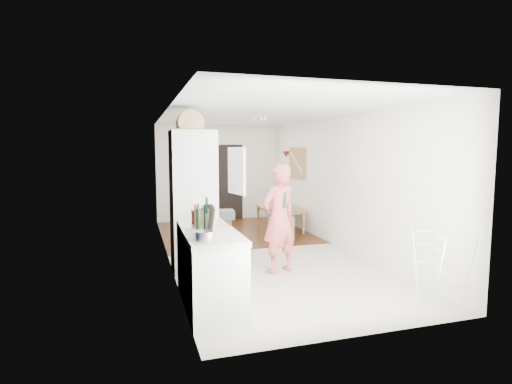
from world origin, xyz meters
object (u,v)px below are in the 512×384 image
drying_rack (442,268)px  stool (224,228)px  person (279,209)px  dining_table (281,220)px  dining_chair (281,215)px

drying_rack → stool: bearing=115.8°
person → stool: 2.76m
person → drying_rack: bearing=108.8°
person → dining_table: (1.18, 3.09, -0.75)m
stool → drying_rack: (1.71, -4.42, 0.25)m
dining_chair → stool: (-1.08, 0.59, -0.33)m
person → dining_table: 3.39m
dining_table → stool: bearing=109.4°
person → dining_chair: size_ratio=1.85×
stool → person: bearing=-83.9°
person → stool: size_ratio=4.91×
dining_chair → stool: size_ratio=2.65×
person → stool: person is taller
drying_rack → dining_table: bearing=97.5°
person → dining_table: bearing=-130.7°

